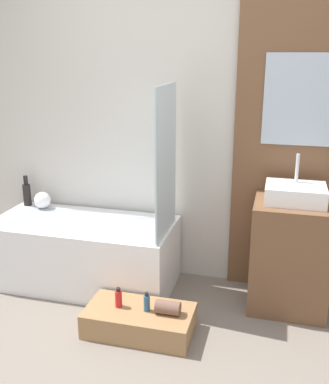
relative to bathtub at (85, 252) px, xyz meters
name	(u,v)px	position (x,y,z in m)	size (l,w,h in m)	color
wall_tiled_back	(193,119)	(0.78, 0.38, 1.04)	(4.20, 0.06, 2.60)	beige
wall_wood_accent	(300,122)	(1.57, 0.33, 1.04)	(0.92, 0.04, 2.60)	brown
bathtub	(85,252)	(0.00, 0.00, 0.00)	(1.42, 0.66, 0.52)	white
glass_shower_screen	(166,162)	(0.68, -0.04, 0.79)	(0.01, 0.54, 1.06)	silver
wooden_step_bench	(139,321)	(0.63, -0.54, -0.18)	(0.71, 0.37, 0.17)	#997047
vanity_cabinet	(290,255)	(1.57, 0.06, 0.13)	(0.54, 0.49, 0.80)	brown
sink	(295,194)	(1.57, 0.06, 0.60)	(0.40, 0.32, 0.32)	white
vase_tall_dark	(27,193)	(-0.63, 0.25, 0.37)	(0.07, 0.07, 0.26)	black
vase_round_light	(42,200)	(-0.46, 0.21, 0.33)	(0.14, 0.14, 0.14)	white
bottle_soap_primary	(119,298)	(0.48, -0.54, -0.03)	(0.05, 0.05, 0.14)	red
bottle_soap_secondary	(147,303)	(0.68, -0.54, -0.04)	(0.04, 0.04, 0.13)	#2D567A
towel_roll	(168,308)	(0.82, -0.54, -0.05)	(0.09, 0.09, 0.16)	brown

